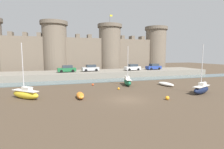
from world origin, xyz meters
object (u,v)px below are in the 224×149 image
object	(u,v)px
sailboat_midflat_right	(127,81)
mooring_buoy_mid_mud	(119,89)
rowboat_foreground_right	(80,95)
mooring_buoy_near_shore	(93,85)
car_quay_west	(154,67)
car_quay_centre_west	(90,68)
sailboat_near_channel_left	(201,89)
sailboat_foreground_left	(26,94)
car_quay_centre_east	(67,69)
car_quay_east	(132,67)
rowboat_near_channel_right	(166,84)
mooring_buoy_off_centre	(167,98)

from	to	relation	value
sailboat_midflat_right	mooring_buoy_mid_mud	xyz separation A→B (m)	(-2.82, -3.19, -0.52)
rowboat_foreground_right	mooring_buoy_near_shore	world-z (taller)	rowboat_foreground_right
car_quay_west	mooring_buoy_mid_mud	bearing A→B (deg)	-134.68
mooring_buoy_mid_mud	car_quay_centre_west	distance (m)	16.84
mooring_buoy_near_shore	sailboat_near_channel_left	bearing A→B (deg)	-39.63
rowboat_foreground_right	mooring_buoy_mid_mud	size ratio (longest dim) A/B	7.84
sailboat_foreground_left	car_quay_west	xyz separation A→B (m)	(28.76, 17.72, 1.55)
rowboat_foreground_right	mooring_buoy_mid_mud	distance (m)	7.32
sailboat_foreground_left	car_quay_centre_east	world-z (taller)	sailboat_foreground_left
car_quay_centre_west	car_quay_west	bearing A→B (deg)	-2.21
sailboat_near_channel_left	car_quay_east	world-z (taller)	sailboat_near_channel_left
sailboat_midflat_right	rowboat_near_channel_right	size ratio (longest dim) A/B	1.88
rowboat_near_channel_right	rowboat_foreground_right	bearing A→B (deg)	-164.67
car_quay_west	mooring_buoy_off_centre	bearing A→B (deg)	-117.54
car_quay_centre_west	car_quay_centre_east	world-z (taller)	same
sailboat_near_channel_left	mooring_buoy_near_shore	distance (m)	17.20
sailboat_near_channel_left	rowboat_foreground_right	bearing A→B (deg)	170.90
mooring_buoy_near_shore	car_quay_east	world-z (taller)	car_quay_east
car_quay_centre_west	rowboat_near_channel_right	bearing A→B (deg)	-56.88
car_quay_east	car_quay_centre_east	distance (m)	16.37
sailboat_foreground_left	sailboat_midflat_right	world-z (taller)	sailboat_midflat_right
car_quay_east	rowboat_foreground_right	bearing A→B (deg)	-129.59
sailboat_midflat_right	car_quay_east	xyz separation A→B (m)	(6.68, 12.57, 1.50)
rowboat_near_channel_right	car_quay_centre_east	distance (m)	22.24
sailboat_midflat_right	sailboat_foreground_left	bearing A→B (deg)	-162.71
rowboat_foreground_right	sailboat_near_channel_left	bearing A→B (deg)	-9.10
sailboat_midflat_right	mooring_buoy_near_shore	xyz separation A→B (m)	(-5.95, 1.62, -0.52)
sailboat_near_channel_left	mooring_buoy_off_centre	world-z (taller)	sailboat_near_channel_left
sailboat_foreground_left	car_quay_centre_west	distance (m)	21.84
rowboat_near_channel_right	mooring_buoy_off_centre	distance (m)	10.08
sailboat_midflat_right	car_quay_west	xyz separation A→B (m)	(13.01, 12.82, 1.50)
sailboat_midflat_right	mooring_buoy_near_shore	distance (m)	6.19
mooring_buoy_near_shore	mooring_buoy_off_centre	bearing A→B (deg)	-61.86
mooring_buoy_off_centre	sailboat_midflat_right	bearing A→B (deg)	93.68
car_quay_east	car_quay_centre_east	bearing A→B (deg)	178.78
mooring_buoy_mid_mud	car_quay_centre_east	distance (m)	17.63
sailboat_midflat_right	sailboat_near_channel_left	xyz separation A→B (m)	(7.30, -9.35, -0.03)
rowboat_foreground_right	car_quay_centre_west	world-z (taller)	car_quay_centre_west
sailboat_near_channel_left	mooring_buoy_mid_mud	distance (m)	11.85
car_quay_west	sailboat_midflat_right	bearing A→B (deg)	-135.43
rowboat_near_channel_right	mooring_buoy_mid_mud	world-z (taller)	rowboat_near_channel_right
mooring_buoy_off_centre	car_quay_centre_west	xyz separation A→B (m)	(-4.76, 24.28, 1.95)
car_quay_centre_east	sailboat_foreground_left	bearing A→B (deg)	-108.81
mooring_buoy_off_centre	car_quay_east	bearing A→B (deg)	75.63
car_quay_centre_east	mooring_buoy_mid_mud	bearing A→B (deg)	-66.93
rowboat_near_channel_right	car_quay_centre_east	bearing A→B (deg)	136.17
mooring_buoy_mid_mud	car_quay_east	xyz separation A→B (m)	(9.50, 15.76, 2.02)
sailboat_near_channel_left	car_quay_east	size ratio (longest dim) A/B	1.64
car_quay_centre_west	sailboat_foreground_left	bearing A→B (deg)	-122.44
sailboat_midflat_right	rowboat_foreground_right	bearing A→B (deg)	-144.10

